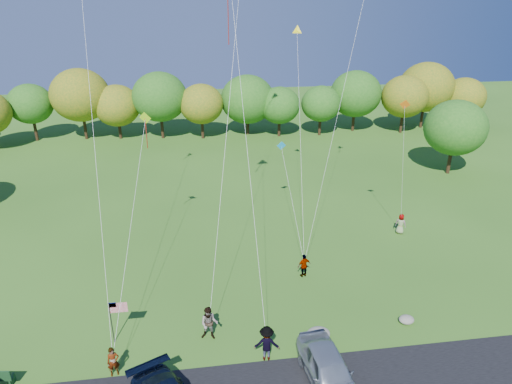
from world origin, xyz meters
TOP-DOWN VIEW (x-y plane):
  - ground at (0.00, 0.00)m, footprint 140.00×140.00m
  - treeline at (2.42, 35.90)m, footprint 74.74×27.73m
  - minivan_silver at (4.16, -2.84)m, footprint 2.36×5.00m
  - flyer_a at (-5.75, -0.80)m, footprint 0.65×0.51m
  - flyer_b at (-1.12, 1.09)m, footprint 1.08×0.92m
  - flyer_c at (1.61, -0.80)m, footprint 1.33×0.89m
  - flyer_d at (5.16, 6.03)m, footprint 1.02×0.67m
  - flyer_e at (13.76, 10.64)m, footprint 0.93×0.86m
  - flag_assembly at (-5.83, 1.50)m, footprint 0.93×0.60m
  - boulder_near at (4.55, 0.23)m, footprint 1.26×0.98m
  - boulder_far at (9.72, 0.77)m, footprint 0.85×0.71m

SIDE VIEW (x-z plane):
  - ground at x=0.00m, z-range 0.00..0.00m
  - boulder_far at x=9.72m, z-range 0.00..0.45m
  - boulder_near at x=4.55m, z-range 0.00..0.63m
  - flyer_a at x=-5.75m, z-range 0.00..1.57m
  - flyer_e at x=13.76m, z-range 0.00..1.59m
  - flyer_d at x=5.16m, z-range 0.00..1.61m
  - minivan_silver at x=4.16m, z-range 0.06..1.71m
  - flyer_c at x=1.61m, z-range 0.00..1.92m
  - flyer_b at x=-1.12m, z-range 0.00..1.92m
  - flag_assembly at x=-5.83m, z-range 0.62..3.13m
  - treeline at x=2.42m, z-range 0.51..8.95m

